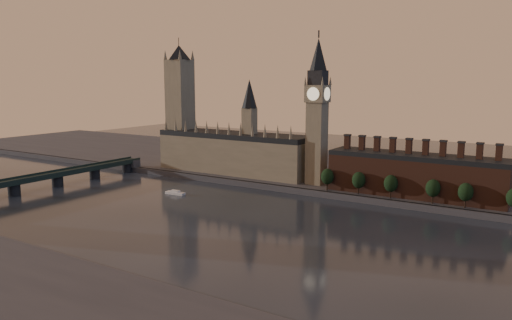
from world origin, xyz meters
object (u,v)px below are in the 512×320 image
at_px(victoria_tower, 180,102).
at_px(river_boat, 175,193).
at_px(big_ben, 317,110).
at_px(westminster_bridge, 33,181).

xyz_separation_m(victoria_tower, river_boat, (55.75, -71.49, -57.98)).
bearing_deg(river_boat, big_ben, 38.35).
xyz_separation_m(big_ben, westminster_bridge, (-165.00, -112.70, -49.39)).
bearing_deg(big_ben, river_boat, -138.16).
distance_m(big_ben, river_boat, 114.19).
bearing_deg(river_boat, victoria_tower, 124.46).
distance_m(victoria_tower, big_ben, 130.12).
xyz_separation_m(victoria_tower, big_ben, (130.00, -5.00, -2.26)).
distance_m(big_ben, westminster_bridge, 205.83).
bearing_deg(victoria_tower, big_ben, -2.20).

